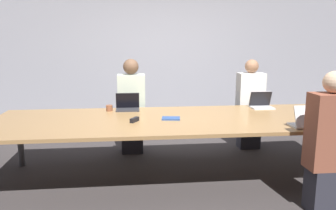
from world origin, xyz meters
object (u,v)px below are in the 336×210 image
Objects in this scene: cup_far_midleft at (109,108)px; person_near_right at (328,146)px; laptop_near_right at (309,121)px; cup_near_right at (331,122)px; laptop_far_right at (261,103)px; person_far_midleft at (132,108)px; person_far_right at (250,106)px; stapler at (134,120)px; laptop_far_midleft at (128,105)px.

person_near_right is at bearing -35.30° from cup_far_midleft.
cup_near_right is at bearing -173.30° from laptop_near_right.
person_far_midleft is (-1.83, 0.45, -0.12)m from laptop_far_right.
person_near_right is at bearing -88.36° from person_far_right.
stapler is at bearing -148.27° from person_far_right.
person_near_right is (0.07, -1.54, -0.13)m from laptop_far_right.
person_far_midleft reaches higher than cup_far_midleft.
cup_far_midleft is (-2.52, 1.07, -0.01)m from cup_near_right.
laptop_far_midleft is (-1.88, 0.06, -0.00)m from laptop_far_right.
laptop_near_right is (0.10, -1.09, 0.00)m from laptop_far_right.
person_far_right reaches higher than cup_near_right.
person_far_midleft is 1.09m from stapler.
person_near_right is 2.53m from laptop_far_midleft.
person_far_midleft is at bearing -46.32° from person_near_right.
laptop_near_right reaches higher than laptop_far_right.
person_far_midleft reaches higher than stapler.
cup_near_right reaches higher than stapler.
stapler is (-2.19, 0.42, -0.02)m from cup_near_right.
cup_near_right is at bearing -123.88° from person_near_right.
laptop_far_midleft is at bearing -30.08° from laptop_near_right.
cup_near_right is at bearing -75.92° from person_far_right.
cup_far_midleft is (-2.20, 1.56, 0.10)m from person_near_right.
person_far_right is 2.02m from person_near_right.
cup_far_midleft is 0.74m from stapler.
person_near_right is at bearing -123.88° from cup_near_right.
laptop_far_right reaches higher than stapler.
cup_near_right is 1.05× the size of cup_far_midleft.
person_far_midleft is 0.53m from cup_far_midleft.
laptop_far_right is at bearing -87.46° from person_near_right.
stapler is (-1.86, 0.90, 0.09)m from person_near_right.
person_far_right is 1.58m from cup_near_right.
cup_far_midleft is at bearing 157.02° from cup_near_right.
person_far_right reaches higher than laptop_far_right.
cup_far_midleft reaches higher than stapler.
laptop_far_midleft is (-1.99, 1.15, -0.00)m from laptop_near_right.
cup_far_midleft is at bearing -124.56° from person_far_midleft.
stapler is at bearing -160.31° from laptop_far_right.
laptop_far_right is at bearing 110.47° from cup_near_right.
laptop_near_right is at bearing -38.47° from person_far_midleft.
person_near_right is 2.75m from person_far_midleft.
person_far_right is 0.99× the size of person_far_midleft.
person_near_right is 9.25× the size of stapler.
laptop_far_right is 0.22× the size of person_far_midleft.
cup_near_right is 0.61× the size of stapler.
laptop_near_right is at bearing -173.30° from cup_near_right.
laptop_near_right is 0.47m from person_near_right.
laptop_far_midleft is at bearing -167.67° from person_far_right.
laptop_near_right is 4.10× the size of cup_far_midleft.
person_near_right is 2.69m from cup_far_midleft.
person_near_right is (-0.04, -0.45, -0.13)m from laptop_near_right.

